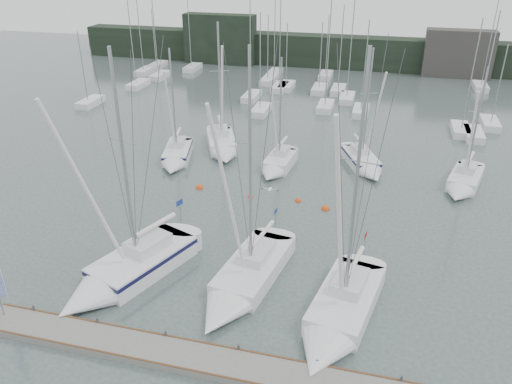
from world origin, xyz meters
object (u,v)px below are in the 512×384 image
at_px(sailboat_mid_e, 462,184).
at_px(buoy_d, 325,209).
at_px(sailboat_near_left, 121,275).
at_px(sailboat_mid_a, 176,157).
at_px(sailboat_mid_d, 365,164).
at_px(buoy_b, 298,201).
at_px(sailboat_near_center, 239,287).
at_px(sailboat_mid_c, 276,166).
at_px(sailboat_near_right, 336,322).
at_px(buoy_c, 200,188).
at_px(sailboat_mid_b, 223,147).
at_px(buoy_a, 250,197).

distance_m(sailboat_mid_e, buoy_d, 12.44).
distance_m(sailboat_near_left, sailboat_mid_a, 18.73).
bearing_deg(sailboat_mid_d, buoy_b, -145.05).
distance_m(sailboat_near_center, buoy_d, 12.42).
bearing_deg(sailboat_mid_c, sailboat_near_right, -63.79).
height_order(sailboat_mid_a, buoy_c, sailboat_mid_a).
bearing_deg(sailboat_mid_b, sailboat_mid_e, -30.52).
xyz_separation_m(sailboat_mid_c, buoy_d, (5.30, -6.03, -0.54)).
relative_size(buoy_b, buoy_c, 0.80).
xyz_separation_m(sailboat_near_center, sailboat_mid_b, (-7.80, 20.88, 0.08)).
height_order(buoy_a, buoy_c, buoy_c).
xyz_separation_m(buoy_b, buoy_c, (-8.58, 0.24, 0.00)).
xyz_separation_m(sailboat_near_left, sailboat_mid_d, (13.44, 21.20, -0.12)).
xyz_separation_m(sailboat_mid_b, sailboat_mid_e, (22.16, -2.76, -0.07)).
bearing_deg(sailboat_near_right, sailboat_mid_c, 122.17).
bearing_deg(buoy_a, sailboat_mid_d, 42.49).
xyz_separation_m(sailboat_near_left, sailboat_mid_c, (5.63, 18.76, -0.12)).
bearing_deg(sailboat_mid_e, sailboat_mid_d, -179.28).
distance_m(buoy_b, buoy_d, 2.46).
bearing_deg(buoy_d, sailboat_near_right, -80.34).
bearing_deg(sailboat_mid_d, buoy_a, -160.35).
distance_m(sailboat_near_right, buoy_a, 16.36).
relative_size(sailboat_mid_d, buoy_d, 17.34).
distance_m(sailboat_near_left, sailboat_mid_d, 25.10).
relative_size(sailboat_near_center, buoy_d, 22.98).
bearing_deg(buoy_b, sailboat_mid_a, 159.32).
bearing_deg(sailboat_near_center, sailboat_mid_d, 82.37).
xyz_separation_m(sailboat_near_right, buoy_c, (-13.21, 14.52, -0.57)).
xyz_separation_m(sailboat_near_right, sailboat_mid_e, (8.44, 19.74, -0.04)).
relative_size(sailboat_near_center, sailboat_mid_a, 1.37).
distance_m(buoy_a, buoy_c, 4.69).
distance_m(sailboat_near_center, sailboat_mid_e, 23.12).
bearing_deg(sailboat_mid_c, buoy_c, -133.37).
xyz_separation_m(sailboat_near_left, sailboat_mid_e, (21.67, 18.98, -0.12)).
height_order(buoy_c, buoy_d, buoy_d).
height_order(sailboat_mid_a, sailboat_mid_e, sailboat_mid_a).
distance_m(buoy_a, buoy_b, 3.95).
relative_size(sailboat_mid_d, buoy_b, 22.10).
bearing_deg(sailboat_mid_c, sailboat_mid_d, 22.30).
bearing_deg(buoy_b, buoy_a, -174.85).
bearing_deg(buoy_a, buoy_d, -4.01).
xyz_separation_m(sailboat_near_center, buoy_d, (3.62, 11.87, -0.52)).
bearing_deg(sailboat_mid_b, buoy_b, -65.56).
distance_m(sailboat_mid_a, sailboat_mid_b, 4.95).
relative_size(sailboat_mid_d, buoy_c, 17.73).
distance_m(sailboat_mid_a, sailboat_mid_d, 17.72).
xyz_separation_m(buoy_a, buoy_c, (-4.65, 0.59, 0.00)).
xyz_separation_m(sailboat_near_left, sailboat_near_right, (13.23, -0.76, -0.08)).
xyz_separation_m(sailboat_mid_e, buoy_d, (-10.74, -6.25, -0.53)).
height_order(sailboat_mid_d, buoy_a, sailboat_mid_d).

